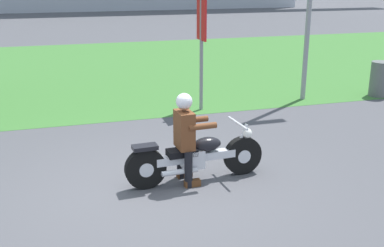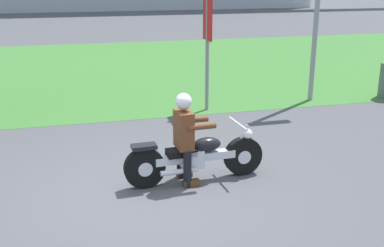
% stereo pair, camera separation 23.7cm
% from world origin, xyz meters
% --- Properties ---
extents(ground, '(120.00, 120.00, 0.00)m').
position_xyz_m(ground, '(0.00, 0.00, 0.00)').
color(ground, '#4C4C51').
extents(grass_verge, '(60.00, 12.00, 0.01)m').
position_xyz_m(grass_verge, '(0.00, 9.46, 0.00)').
color(grass_verge, '#3D7533').
rests_on(grass_verge, ground).
extents(motorcycle_lead, '(2.17, 0.66, 0.86)m').
position_xyz_m(motorcycle_lead, '(0.69, 0.13, 0.38)').
color(motorcycle_lead, black).
rests_on(motorcycle_lead, ground).
extents(rider_lead, '(0.56, 0.48, 1.38)m').
position_xyz_m(rider_lead, '(0.52, 0.13, 0.81)').
color(rider_lead, black).
rests_on(rider_lead, ground).
extents(trash_can, '(0.52, 0.52, 0.89)m').
position_xyz_m(trash_can, '(6.72, 3.76, 0.44)').
color(trash_can, '#595E5B').
rests_on(trash_can, ground).
extents(sign_banner, '(0.08, 0.60, 2.60)m').
position_xyz_m(sign_banner, '(1.95, 3.85, 1.72)').
color(sign_banner, gray).
rests_on(sign_banner, ground).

